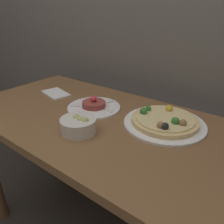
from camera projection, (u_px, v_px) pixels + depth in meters
name	position (u px, v px, depth m)	size (l,w,h in m)	color
dining_table	(99.00, 141.00, 0.98)	(1.30, 0.65, 0.77)	brown
pizza_plate	(164.00, 121.00, 0.87)	(0.32, 0.32, 0.06)	white
tartare_plate	(94.00, 106.00, 1.01)	(0.24, 0.24, 0.06)	white
small_bowl	(79.00, 125.00, 0.81)	(0.14, 0.14, 0.07)	silver
napkin	(56.00, 93.00, 1.18)	(0.18, 0.13, 0.01)	white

